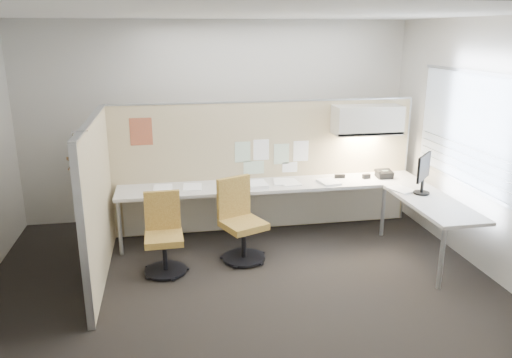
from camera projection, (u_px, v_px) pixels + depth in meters
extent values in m
cube|color=black|center=(243.00, 285.00, 5.42)|extent=(5.50, 4.50, 0.01)
cube|color=white|center=(240.00, 13.00, 4.62)|extent=(5.50, 4.50, 0.01)
cube|color=beige|center=(218.00, 121.00, 7.14)|extent=(5.50, 0.02, 2.80)
cube|color=beige|center=(300.00, 254.00, 2.89)|extent=(5.50, 0.02, 2.80)
cube|color=beige|center=(488.00, 149.00, 5.48)|extent=(0.02, 4.50, 2.80)
cube|color=#A9B7C4|center=(488.00, 135.00, 5.44)|extent=(0.01, 2.80, 1.30)
cube|color=tan|center=(264.00, 167.00, 6.77)|extent=(4.10, 0.06, 1.75)
cube|color=tan|center=(98.00, 202.00, 5.38)|extent=(0.06, 2.20, 1.75)
cube|color=beige|center=(273.00, 185.00, 6.51)|extent=(4.00, 0.60, 0.04)
cube|color=beige|center=(433.00, 203.00, 5.83)|extent=(0.60, 1.47, 0.04)
cube|color=beige|center=(268.00, 205.00, 6.87)|extent=(3.90, 0.02, 0.64)
cylinder|color=#A5A8AA|center=(120.00, 228.00, 6.05)|extent=(0.05, 0.05, 0.69)
cylinder|color=#A5A8AA|center=(441.00, 259.00, 5.24)|extent=(0.05, 0.05, 0.69)
cylinder|color=#A5A8AA|center=(383.00, 211.00, 6.63)|extent=(0.05, 0.05, 0.69)
cube|color=beige|center=(367.00, 120.00, 6.62)|extent=(0.90, 0.36, 0.38)
cube|color=#FFEABF|center=(366.00, 135.00, 6.68)|extent=(0.60, 0.06, 0.02)
cube|color=#8CBF8C|center=(243.00, 152.00, 6.62)|extent=(0.21, 0.00, 0.28)
cube|color=white|center=(261.00, 150.00, 6.66)|extent=(0.21, 0.00, 0.28)
cube|color=#8CBF8C|center=(281.00, 154.00, 6.73)|extent=(0.21, 0.00, 0.28)
cube|color=white|center=(301.00, 151.00, 6.76)|extent=(0.21, 0.00, 0.28)
cube|color=#8CBF8C|center=(254.00, 167.00, 6.71)|extent=(0.28, 0.00, 0.18)
cube|color=white|center=(290.00, 167.00, 6.80)|extent=(0.21, 0.00, 0.14)
cube|color=#E44C1C|center=(141.00, 132.00, 6.31)|extent=(0.28, 0.00, 0.35)
cylinder|color=black|center=(166.00, 270.00, 5.67)|extent=(0.47, 0.47, 0.03)
cylinder|color=black|center=(165.00, 256.00, 5.62)|extent=(0.05, 0.05, 0.37)
cube|color=gold|center=(164.00, 239.00, 5.56)|extent=(0.43, 0.43, 0.07)
cube|color=gold|center=(162.00, 210.00, 5.67)|extent=(0.40, 0.06, 0.46)
cylinder|color=black|center=(244.00, 258.00, 5.99)|extent=(0.51, 0.51, 0.03)
cylinder|color=black|center=(244.00, 242.00, 5.93)|extent=(0.06, 0.06, 0.39)
cube|color=gold|center=(244.00, 225.00, 5.87)|extent=(0.60, 0.60, 0.08)
cube|color=gold|center=(234.00, 197.00, 5.96)|extent=(0.42, 0.23, 0.49)
cylinder|color=black|center=(421.00, 193.00, 6.09)|extent=(0.20, 0.20, 0.02)
cylinder|color=black|center=(422.00, 186.00, 6.07)|extent=(0.04, 0.04, 0.18)
cube|color=black|center=(424.00, 167.00, 6.00)|extent=(0.34, 0.36, 0.31)
cube|color=black|center=(424.00, 167.00, 6.00)|extent=(0.30, 0.31, 0.27)
cube|color=black|center=(384.00, 174.00, 6.76)|extent=(0.20, 0.20, 0.12)
cylinder|color=black|center=(378.00, 172.00, 6.75)|extent=(0.04, 0.17, 0.04)
cube|color=black|center=(340.00, 176.00, 6.75)|extent=(0.14, 0.06, 0.05)
cube|color=black|center=(366.00, 176.00, 6.73)|extent=(0.11, 0.08, 0.06)
cube|color=silver|center=(80.00, 131.00, 4.49)|extent=(0.14, 0.02, 0.02)
cylinder|color=silver|center=(72.00, 141.00, 4.50)|extent=(0.02, 0.02, 0.14)
cube|color=#AD7F4C|center=(74.00, 155.00, 4.54)|extent=(0.02, 0.38, 0.12)
cube|color=#AD7F4C|center=(72.00, 159.00, 4.57)|extent=(0.02, 0.38, 0.12)
cube|color=#B4B3BE|center=(78.00, 214.00, 4.64)|extent=(0.01, 0.07, 0.95)
cube|color=white|center=(163.00, 189.00, 6.25)|extent=(0.24, 0.31, 0.03)
cube|color=white|center=(192.00, 187.00, 6.34)|extent=(0.25, 0.32, 0.02)
cube|color=white|center=(257.00, 184.00, 6.40)|extent=(0.25, 0.32, 0.04)
cube|color=white|center=(290.00, 183.00, 6.52)|extent=(0.26, 0.32, 0.02)
cube|color=white|center=(329.00, 182.00, 6.53)|extent=(0.28, 0.34, 0.03)
cube|color=white|center=(401.00, 190.00, 6.23)|extent=(0.32, 0.36, 0.02)
cube|color=white|center=(283.00, 182.00, 6.55)|extent=(0.27, 0.33, 0.02)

